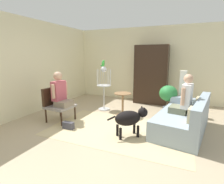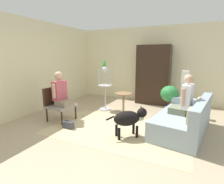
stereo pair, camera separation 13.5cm
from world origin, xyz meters
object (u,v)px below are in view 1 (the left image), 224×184
object	(u,v)px
round_end_table	(123,102)
potted_plant	(168,96)
bird_cage_stand	(104,86)
handbag	(68,125)
dog	(130,118)
column_lamp	(182,93)
person_on_couch	(184,98)
armoire_cabinet	(151,75)
person_on_armchair	(60,92)
parrot	(103,63)
couch	(185,119)
armchair	(56,102)

from	to	relation	value
round_end_table	potted_plant	bearing A→B (deg)	25.57
bird_cage_stand	handbag	bearing A→B (deg)	-93.58
dog	column_lamp	bearing A→B (deg)	64.69
person_on_couch	column_lamp	size ratio (longest dim) A/B	0.69
person_on_couch	round_end_table	distance (m)	1.72
potted_plant	column_lamp	xyz separation A→B (m)	(0.36, 0.21, 0.06)
armoire_cabinet	handbag	world-z (taller)	armoire_cabinet
person_on_armchair	parrot	distance (m)	1.62
dog	column_lamp	size ratio (longest dim) A/B	0.56
parrot	column_lamp	bearing A→B (deg)	11.55
round_end_table	couch	bearing A→B (deg)	-15.52
round_end_table	parrot	size ratio (longest dim) A/B	3.45
person_on_armchair	column_lamp	distance (m)	3.39
dog	armoire_cabinet	distance (m)	3.01
dog	parrot	bearing A→B (deg)	131.72
armchair	parrot	xyz separation A→B (m)	(0.72, 1.35, 0.96)
armchair	armoire_cabinet	world-z (taller)	armoire_cabinet
person_on_couch	handbag	world-z (taller)	person_on_couch
dog	potted_plant	bearing A→B (deg)	71.87
person_on_armchair	armoire_cabinet	world-z (taller)	armoire_cabinet
round_end_table	handbag	distance (m)	1.67
bird_cage_stand	parrot	bearing A→B (deg)	-180.00
bird_cage_stand	column_lamp	distance (m)	2.32
bird_cage_stand	parrot	distance (m)	0.71
armchair	bird_cage_stand	bearing A→B (deg)	61.48
couch	bird_cage_stand	world-z (taller)	bird_cage_stand
parrot	potted_plant	distance (m)	2.14
person_on_armchair	dog	size ratio (longest dim) A/B	1.22
person_on_armchair	dog	world-z (taller)	person_on_armchair
dog	parrot	world-z (taller)	parrot
person_on_armchair	person_on_couch	bearing A→B (deg)	11.05
person_on_armchair	parrot	world-z (taller)	parrot
couch	parrot	distance (m)	2.79
couch	potted_plant	size ratio (longest dim) A/B	2.32
armoire_cabinet	handbag	bearing A→B (deg)	-112.34
dog	bird_cage_stand	size ratio (longest dim) A/B	0.52
armchair	armoire_cabinet	distance (m)	3.42
armchair	couch	bearing A→B (deg)	10.58
armoire_cabinet	column_lamp	bearing A→B (deg)	-41.56
armchair	parrot	bearing A→B (deg)	62.00
column_lamp	person_on_armchair	bearing A→B (deg)	-147.39
armchair	potted_plant	size ratio (longest dim) A/B	1.01
armchair	handbag	world-z (taller)	armchair
person_on_armchair	armchair	bearing A→B (deg)	175.96
person_on_couch	dog	xyz separation A→B (m)	(-1.02, -0.73, -0.36)
round_end_table	person_on_armchair	bearing A→B (deg)	-141.47
person_on_couch	column_lamp	distance (m)	1.26
bird_cage_stand	parrot	size ratio (longest dim) A/B	7.16
person_on_armchair	parrot	xyz separation A→B (m)	(0.57, 1.36, 0.68)
armchair	person_on_armchair	size ratio (longest dim) A/B	1.00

